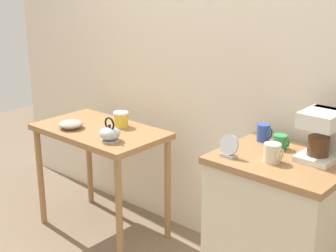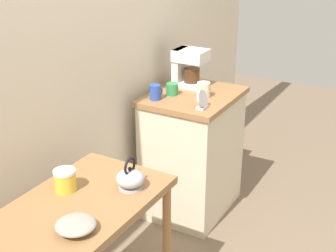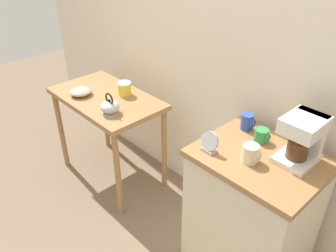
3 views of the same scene
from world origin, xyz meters
name	(u,v)px [view 1 (image 1 of 3)]	position (x,y,z in m)	size (l,w,h in m)	color
back_wall	(234,40)	(0.10, 0.43, 1.40)	(4.40, 0.10, 2.80)	beige
wooden_table	(100,143)	(-0.65, -0.04, 0.67)	(0.92, 0.54, 0.78)	#9E7044
kitchen_counter	(277,233)	(0.69, 0.04, 0.44)	(0.68, 0.55, 0.88)	beige
bowl_stoneware	(71,124)	(-0.80, -0.17, 0.81)	(0.17, 0.17, 0.05)	#9E998C
teakettle	(110,134)	(-0.40, -0.17, 0.83)	(0.17, 0.14, 0.16)	#B2B5BA
canister_enamel	(121,119)	(-0.57, 0.08, 0.83)	(0.11, 0.11, 0.11)	gold
coffee_maker	(322,133)	(0.84, 0.16, 1.02)	(0.18, 0.22, 0.26)	white
mug_tall_green	(280,142)	(0.61, 0.16, 0.92)	(0.09, 0.08, 0.08)	#338C4C
mug_small_cream	(273,153)	(0.67, -0.04, 0.93)	(0.09, 0.09, 0.10)	beige
mug_blue	(264,133)	(0.47, 0.21, 0.93)	(0.08, 0.07, 0.10)	#2D4CAD
table_clock	(229,147)	(0.47, -0.12, 0.94)	(0.11, 0.05, 0.12)	#B2B5BA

